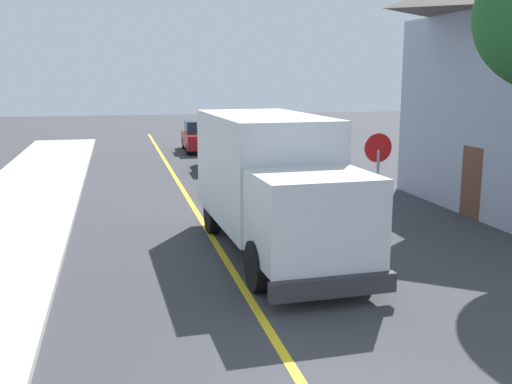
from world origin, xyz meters
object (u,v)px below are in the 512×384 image
object	(u,v)px
stop_sign	(378,163)
box_truck	(272,178)
parked_car_far	(200,137)
parked_car_mid	(224,153)
parked_car_near	(242,173)

from	to	relation	value
stop_sign	box_truck	bearing A→B (deg)	-160.24
parked_car_far	parked_car_mid	bearing A→B (deg)	-89.69
box_truck	parked_car_mid	size ratio (longest dim) A/B	1.64
parked_car_far	box_truck	bearing A→B (deg)	-93.06
stop_sign	parked_car_near	bearing A→B (deg)	114.24
parked_car_mid	stop_sign	bearing A→B (deg)	-79.21
parked_car_near	parked_car_mid	xyz separation A→B (m)	(0.36, 5.69, 0.00)
parked_car_near	stop_sign	bearing A→B (deg)	-65.76
box_truck	parked_car_far	world-z (taller)	box_truck
parked_car_far	stop_sign	world-z (taller)	stop_sign
box_truck	parked_car_mid	distance (m)	12.49
parked_car_mid	parked_car_far	size ratio (longest dim) A/B	0.99
parked_car_mid	stop_sign	xyz separation A→B (m)	(2.14, -11.25, 1.06)
parked_car_far	stop_sign	bearing A→B (deg)	-83.20
box_truck	parked_car_near	xyz separation A→B (m)	(0.71, 6.72, -0.97)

